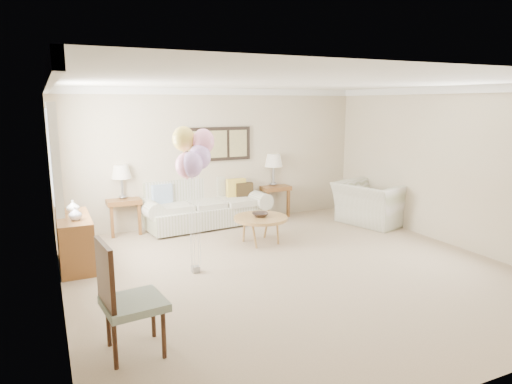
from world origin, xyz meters
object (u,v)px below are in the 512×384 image
Objects in this scene: coffee_table at (261,219)px; accent_chair at (124,296)px; balloon_cluster at (193,154)px; sofa at (204,207)px; armchair at (372,203)px.

coffee_table is 3.70m from accent_chair.
coffee_table is at bearing 30.66° from balloon_cluster.
accent_chair is at bearing -117.71° from sofa.
balloon_cluster is at bearing -111.32° from sofa.
sofa is at bearing 51.43° from armchair.
accent_chair is at bearing 102.78° from armchair.
balloon_cluster reaches higher than coffee_table.
armchair is at bearing 5.07° from coffee_table.
armchair is 5.88m from accent_chair.
balloon_cluster is (-1.41, -0.83, 1.24)m from coffee_table.
armchair is at bearing -22.73° from sofa.
armchair is (2.52, 0.22, -0.01)m from coffee_table.
armchair reaches higher than coffee_table.
accent_chair reaches higher than armchair.
accent_chair reaches higher than coffee_table.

